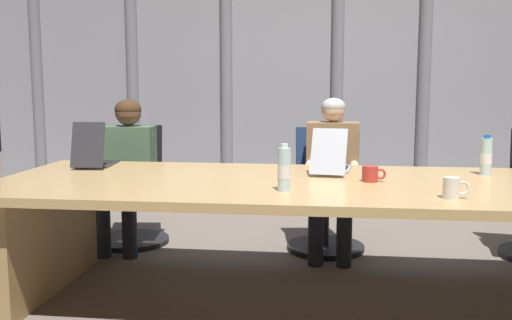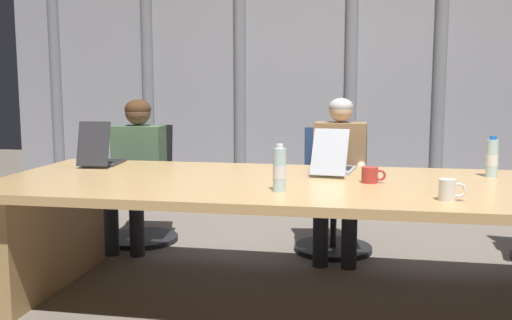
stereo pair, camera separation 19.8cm
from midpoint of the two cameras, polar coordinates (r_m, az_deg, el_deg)
name	(u,v)px [view 2 (the right image)]	position (r m, az deg, el deg)	size (l,w,h in m)	color
ground_plane	(325,304)	(3.56, 8.45, -13.85)	(13.70, 13.70, 0.00)	#6B6056
conference_table	(327,206)	(3.38, 8.64, -4.52)	(3.89, 1.36, 0.73)	tan
curtain_backdrop	(343,75)	(5.72, 9.58, 8.19)	(6.85, 0.17, 2.72)	#9999A0
laptop_left_end	(101,157)	(4.11, -13.61, 0.32)	(0.25, 0.43, 0.31)	#2D2D33
laptop_left_mid	(334,164)	(3.70, 9.24, -0.41)	(0.27, 0.49, 0.29)	#A8ADB7
office_chair_left_end	(142,197)	(4.86, -9.99, -3.60)	(0.60, 0.60, 0.94)	black
office_chair_left_mid	(333,204)	(4.57, 8.81, -4.32)	(0.60, 0.61, 0.94)	navy
person_left_end	(136,162)	(4.66, -10.56, -0.18)	(0.42, 0.56, 1.16)	#4C6B4C
person_left_mid	(339,168)	(4.36, 9.45, -0.76)	(0.41, 0.55, 1.18)	olive
water_bottle_primary	(492,158)	(3.80, 23.56, 0.14)	(0.07, 0.07, 0.25)	silver
water_bottle_secondary	(280,170)	(3.03, 4.20, -0.98)	(0.07, 0.07, 0.25)	silver
coffee_mug_near	(370,175)	(3.38, 12.83, -1.44)	(0.14, 0.09, 0.09)	#B2332D
coffee_mug_far	(448,190)	(2.98, 20.18, -2.79)	(0.13, 0.08, 0.11)	white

